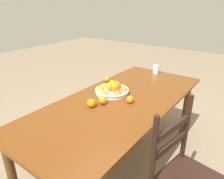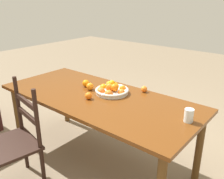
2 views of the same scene
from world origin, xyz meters
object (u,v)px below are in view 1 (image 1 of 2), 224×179
at_px(orange_loose_2, 91,103).
at_px(drinking_glass, 156,69).
at_px(dining_table, 120,107).
at_px(fruit_bowl, 112,90).
at_px(orange_loose_0, 103,100).
at_px(orange_loose_1, 107,79).
at_px(orange_loose_3, 130,99).

bearing_deg(orange_loose_2, drinking_glass, 177.74).
height_order(dining_table, fruit_bowl, fruit_bowl).
height_order(orange_loose_0, orange_loose_1, orange_loose_0).
relative_size(fruit_bowl, orange_loose_2, 4.52).
relative_size(dining_table, fruit_bowl, 6.05).
bearing_deg(dining_table, orange_loose_0, -23.46).
bearing_deg(orange_loose_3, orange_loose_2, -40.54).
xyz_separation_m(dining_table, fruit_bowl, (-0.07, -0.14, 0.12)).
xyz_separation_m(orange_loose_1, drinking_glass, (-0.60, 0.31, 0.02)).
relative_size(orange_loose_1, orange_loose_3, 0.94).
bearing_deg(drinking_glass, orange_loose_1, -27.30).
xyz_separation_m(fruit_bowl, orange_loose_2, (0.34, 0.03, -0.00)).
height_order(orange_loose_0, orange_loose_2, same).
bearing_deg(fruit_bowl, dining_table, 63.13).
relative_size(fruit_bowl, drinking_glass, 3.15).
bearing_deg(dining_table, drinking_glass, -175.71).
xyz_separation_m(orange_loose_0, orange_loose_3, (-0.16, 0.18, -0.00)).
relative_size(dining_table, drinking_glass, 19.04).
xyz_separation_m(orange_loose_1, orange_loose_2, (0.56, 0.26, 0.01)).
bearing_deg(dining_table, orange_loose_3, 86.59).
height_order(dining_table, orange_loose_0, orange_loose_0).
bearing_deg(fruit_bowl, drinking_glass, 175.07).
distance_m(dining_table, orange_loose_3, 0.16).
xyz_separation_m(fruit_bowl, orange_loose_1, (-0.22, -0.24, -0.01)).
height_order(dining_table, drinking_glass, drinking_glass).
distance_m(orange_loose_1, orange_loose_2, 0.62).
height_order(fruit_bowl, orange_loose_2, fruit_bowl).
xyz_separation_m(fruit_bowl, orange_loose_3, (0.08, 0.25, -0.01)).
distance_m(fruit_bowl, orange_loose_2, 0.34).
height_order(orange_loose_0, drinking_glass, drinking_glass).
bearing_deg(orange_loose_3, orange_loose_1, -121.79).
bearing_deg(orange_loose_2, orange_loose_1, -154.82).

